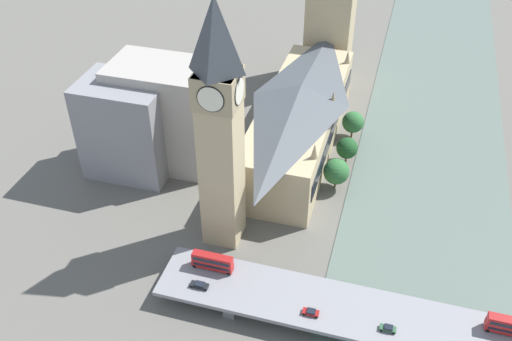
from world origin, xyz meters
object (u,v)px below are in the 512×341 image
Objects in this scene: victoria_tower at (330,19)px; car_northbound_tail at (388,328)px; car_southbound_lead at (311,312)px; clock_tower at (220,126)px; parliament_hall at (300,117)px; car_northbound_lead at (199,285)px; double_decker_bus_mid at (212,261)px; double_decker_bus_lead at (512,326)px; road_bridge at (420,328)px.

car_northbound_tail is at bearing 106.61° from victoria_tower.
car_southbound_lead is (18.64, 0.40, -0.02)m from car_northbound_tail.
clock_tower is 17.90× the size of car_southbound_lead.
parliament_hall reaches higher than car_northbound_lead.
clock_tower reaches higher than car_northbound_lead.
parliament_hall is 68.87m from double_decker_bus_mid.
car_southbound_lead is at bearing 1.23° from car_northbound_tail.
double_decker_bus_mid is (8.07, 122.43, -18.32)m from victoria_tower.
double_decker_bus_lead is 76.15m from car_northbound_lead.
double_decker_bus_mid is at bearing -3.77° from road_bridge.
car_southbound_lead is (-19.96, 75.78, -6.63)m from parliament_hall.
car_southbound_lead is (-20.02, 129.98, -20.28)m from victoria_tower.
victoria_tower is 11.70× the size of car_northbound_lead.
victoria_tower is 13.77× the size of car_southbound_lead.
parliament_hall is 57.72m from clock_tower.
parliament_hall is 21.26× the size of car_northbound_tail.
parliament_hall is at bearing -96.80° from double_decker_bus_mid.
car_southbound_lead is (46.55, 7.63, -1.90)m from double_decker_bus_lead.
victoria_tower is 131.32m from car_northbound_lead.
parliament_hall is 7.37× the size of double_decker_bus_mid.
car_northbound_lead is at bearing 93.95° from clock_tower.
road_bridge is 11.88× the size of double_decker_bus_mid.
clock_tower is at bearing 84.01° from victoria_tower.
clock_tower is 41.24m from car_northbound_lead.
car_southbound_lead is at bearing 8.66° from road_bridge.
car_northbound_tail is (-38.60, 75.38, -6.61)m from parliament_hall.
car_southbound_lead is at bearing 9.31° from double_decker_bus_lead.
parliament_hall is 1.47× the size of victoria_tower.
parliament_hall is at bearing -102.36° from clock_tower.
double_decker_bus_mid is at bearing -99.39° from car_northbound_lead.
parliament_hall is 84.95m from car_northbound_tail.
clock_tower is 70.11m from road_bridge.
clock_tower is 6.18× the size of double_decker_bus_lead.
double_decker_bus_lead is 2.46× the size of car_northbound_lead.
road_bridge is at bearing -176.47° from car_northbound_lead.
victoria_tower is at bearing -81.24° from car_southbound_lead.
clock_tower is (11.01, 50.26, 26.16)m from parliament_hall.
car_northbound_lead is (9.29, 75.22, -6.62)m from parliament_hall.
car_southbound_lead is (-29.25, 0.56, -0.01)m from car_northbound_lead.
parliament_hall is 17.17× the size of car_northbound_lead.
double_decker_bus_mid reaches higher than car_northbound_tail.
double_decker_bus_lead is at bearing -169.85° from road_bridge.
clock_tower reaches higher than road_bridge.
clock_tower reaches higher than double_decker_bus_lead.
victoria_tower is 124.05m from double_decker_bus_mid.
double_decker_bus_mid is 2.33× the size of car_northbound_lead.
parliament_hall is at bearing -57.30° from road_bridge.
victoria_tower reaches higher than car_southbound_lead.
car_northbound_lead is at bearing 85.92° from victoria_tower.
double_decker_bus_mid reaches higher than car_southbound_lead.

